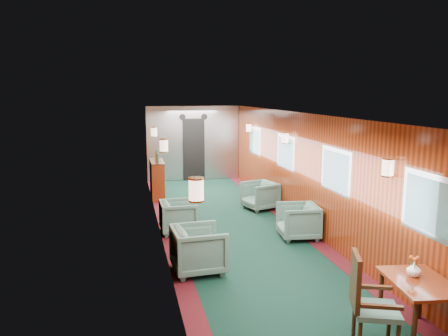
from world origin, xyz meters
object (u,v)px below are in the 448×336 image
Objects in this scene: armchair_left_far at (179,217)px; armchair_right_near at (298,221)px; armchair_right_far at (260,196)px; armchair_left_near at (199,249)px; side_chair at (367,299)px; dining_table at (419,290)px; credenza at (157,179)px.

armchair_right_near is (2.23, -0.85, 0.01)m from armchair_left_far.
armchair_right_far reaches higher than armchair_left_far.
armchair_left_near is 1.11× the size of armchair_left_far.
side_chair is 1.36× the size of armchair_left_near.
dining_table is at bearing -15.42° from armchair_right_far.
armchair_right_far is at bearing 104.30° from side_chair.
credenza is (-2.45, 7.61, -0.07)m from dining_table.
armchair_left_far is (-1.52, 4.54, -0.27)m from side_chair.
armchair_left_near is at bearing 140.25° from side_chair.
credenza is 5.20m from armchair_left_near.
armchair_right_near is at bearing -14.12° from armchair_right_far.
dining_table is 1.35× the size of armchair_right_near.
armchair_left_near is at bearing -86.85° from credenza.
dining_table is at bearing 27.40° from side_chair.
armchair_right_near is at bearing 99.41° from side_chair.
credenza reaches higher than armchair_right_far.
credenza is (-1.73, 7.70, -0.09)m from side_chair.
side_chair reaches higher than armchair_left_far.
armchair_right_near is at bearing 97.61° from dining_table.
armchair_left_far is 0.97× the size of armchair_right_near.
side_chair is at bearing -77.33° from credenza.
side_chair is 4.80m from armchair_left_far.
credenza reaches higher than armchair_right_near.
armchair_right_far is at bearing -37.07° from credenza.
credenza reaches higher than armchair_left_near.
armchair_left_near is (-1.45, 2.51, -0.23)m from side_chair.
armchair_right_far is (2.15, 1.38, 0.01)m from armchair_left_far.
armchair_left_far is 2.39m from armchair_right_near.
armchair_right_far is (2.07, 3.41, -0.03)m from armchair_left_near.
armchair_left_near reaches higher than dining_table.
credenza is at bearing 123.00° from side_chair.
credenza reaches higher than side_chair.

